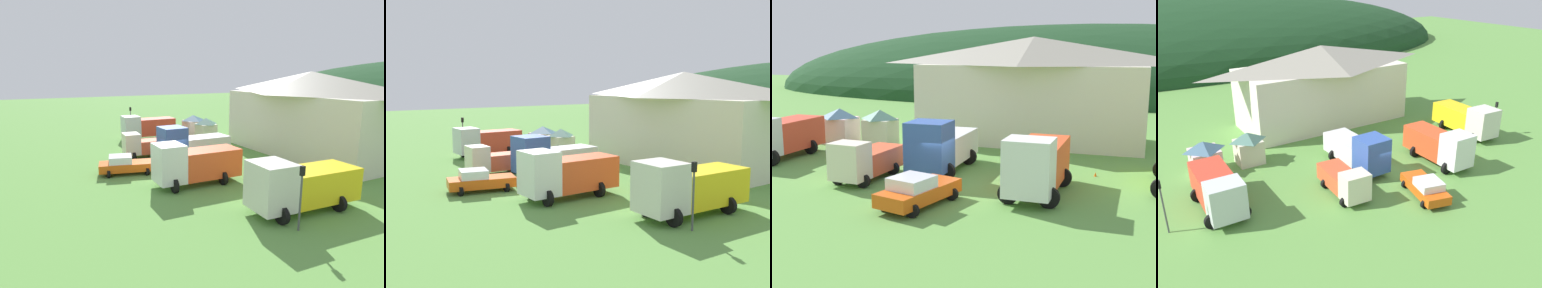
% 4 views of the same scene
% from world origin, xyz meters
% --- Properties ---
extents(ground_plane, '(200.00, 200.00, 0.00)m').
position_xyz_m(ground_plane, '(0.00, 0.00, 0.00)').
color(ground_plane, '#5B9342').
extents(forested_hill_backdrop, '(126.99, 60.00, 24.89)m').
position_xyz_m(forested_hill_backdrop, '(0.00, 68.65, 0.00)').
color(forested_hill_backdrop, '#193D1E').
rests_on(forested_hill_backdrop, ground).
extents(depot_building, '(20.06, 8.90, 8.94)m').
position_xyz_m(depot_building, '(2.07, 14.94, 4.61)').
color(depot_building, silver).
rests_on(depot_building, ground).
extents(play_shed_cream, '(2.51, 2.35, 3.02)m').
position_xyz_m(play_shed_cream, '(-9.28, 8.58, 1.56)').
color(play_shed_cream, beige).
rests_on(play_shed_cream, ground).
extents(play_shed_pink, '(2.65, 2.62, 2.97)m').
position_xyz_m(play_shed_pink, '(-13.18, 8.69, 1.53)').
color(play_shed_pink, beige).
rests_on(play_shed_pink, ground).
extents(tow_truck_silver, '(3.37, 6.98, 3.22)m').
position_xyz_m(tow_truck_silver, '(-13.96, 2.03, 1.72)').
color(tow_truck_silver, silver).
rests_on(tow_truck_silver, ground).
extents(light_truck_cream, '(2.76, 5.59, 2.59)m').
position_xyz_m(light_truck_cream, '(-4.91, -1.26, 1.25)').
color(light_truck_cream, beige).
rests_on(light_truck_cream, ground).
extents(box_truck_blue, '(3.35, 7.38, 3.59)m').
position_xyz_m(box_truck_blue, '(-1.30, 2.17, 1.74)').
color(box_truck_blue, '#3356AD').
rests_on(box_truck_blue, ground).
extents(heavy_rig_white, '(3.27, 7.00, 3.50)m').
position_xyz_m(heavy_rig_white, '(5.62, -0.91, 1.79)').
color(heavy_rig_white, white).
rests_on(heavy_rig_white, ground).
extents(flatbed_truck_yellow, '(3.59, 7.67, 3.50)m').
position_xyz_m(flatbed_truck_yellow, '(13.29, 2.73, 1.79)').
color(flatbed_truck_yellow, silver).
rests_on(flatbed_truck_yellow, ground).
extents(service_pickup_orange, '(3.18, 5.19, 1.66)m').
position_xyz_m(service_pickup_orange, '(0.29, -4.93, 0.83)').
color(service_pickup_orange, '#DF5512').
rests_on(service_pickup_orange, ground).
extents(traffic_light_west, '(0.20, 0.32, 4.03)m').
position_xyz_m(traffic_light_west, '(-17.80, 0.99, 2.48)').
color(traffic_light_west, '#4C4C51').
rests_on(traffic_light_west, ground).
extents(traffic_light_east, '(0.20, 0.32, 3.80)m').
position_xyz_m(traffic_light_east, '(15.37, 0.77, 2.35)').
color(traffic_light_east, '#4C4C51').
rests_on(traffic_light_east, ground).
extents(traffic_cone_near_pickup, '(0.36, 0.36, 0.55)m').
position_xyz_m(traffic_cone_near_pickup, '(8.35, 4.27, 0.00)').
color(traffic_cone_near_pickup, orange).
rests_on(traffic_cone_near_pickup, ground).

